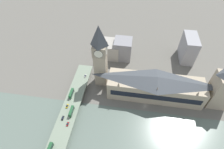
# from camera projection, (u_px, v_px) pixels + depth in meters

# --- Properties ---
(ground_plane) EXTENTS (600.00, 600.00, 0.00)m
(ground_plane) POSITION_uv_depth(u_px,v_px,m) (145.00, 106.00, 179.27)
(ground_plane) COLOR #605E56
(river_water) EXTENTS (66.17, 360.00, 0.30)m
(river_water) POSITION_uv_depth(u_px,v_px,m) (144.00, 144.00, 152.77)
(river_water) COLOR slate
(river_water) RESTS_ON ground_plane
(parliament_hall) EXTENTS (25.27, 96.39, 28.78)m
(parliament_hall) POSITION_uv_depth(u_px,v_px,m) (155.00, 87.00, 178.41)
(parliament_hall) COLOR tan
(parliament_hall) RESTS_ON ground_plane
(clock_tower) EXTENTS (13.74, 13.74, 72.88)m
(clock_tower) POSITION_uv_depth(u_px,v_px,m) (100.00, 56.00, 174.43)
(clock_tower) COLOR tan
(clock_tower) RESTS_ON ground_plane
(victoria_tower) EXTENTS (18.49, 18.49, 51.76)m
(victoria_tower) POSITION_uv_depth(u_px,v_px,m) (223.00, 88.00, 165.18)
(victoria_tower) COLOR tan
(victoria_tower) RESTS_ON ground_plane
(road_bridge) EXTENTS (164.35, 16.75, 6.33)m
(road_bridge) POSITION_uv_depth(u_px,v_px,m) (63.00, 129.00, 156.54)
(road_bridge) COLOR #5D6A59
(road_bridge) RESTS_ON ground_plane
(double_decker_bus_lead) EXTENTS (10.93, 2.51, 4.79)m
(double_decker_bus_lead) POSITION_uv_depth(u_px,v_px,m) (71.00, 93.00, 179.26)
(double_decker_bus_lead) COLOR #235B33
(double_decker_bus_lead) RESTS_ON road_bridge
(double_decker_bus_mid) EXTENTS (10.71, 2.50, 4.74)m
(double_decker_bus_mid) POSITION_uv_depth(u_px,v_px,m) (71.00, 111.00, 164.87)
(double_decker_bus_mid) COLOR #235B33
(double_decker_bus_mid) RESTS_ON road_bridge
(double_decker_bus_rear) EXTENTS (10.75, 2.62, 5.05)m
(double_decker_bus_rear) POSITION_uv_depth(u_px,v_px,m) (49.00, 149.00, 140.61)
(double_decker_bus_rear) COLOR #235B33
(double_decker_bus_rear) RESTS_ON road_bridge
(car_northbound_lead) EXTENTS (3.85, 1.81, 1.31)m
(car_northbound_lead) POSITION_uv_depth(u_px,v_px,m) (68.00, 124.00, 157.97)
(car_northbound_lead) COLOR maroon
(car_northbound_lead) RESTS_ON road_bridge
(car_northbound_mid) EXTENTS (4.49, 1.92, 1.35)m
(car_northbound_mid) POSITION_uv_depth(u_px,v_px,m) (85.00, 76.00, 198.46)
(car_northbound_mid) COLOR silver
(car_northbound_mid) RESTS_ON road_bridge
(car_northbound_tail) EXTENTS (4.33, 1.88, 1.46)m
(car_northbound_tail) POSITION_uv_depth(u_px,v_px,m) (67.00, 106.00, 170.92)
(car_northbound_tail) COLOR gold
(car_northbound_tail) RESTS_ON road_bridge
(car_southbound_lead) EXTENTS (4.54, 1.76, 1.35)m
(car_southbound_lead) POSITION_uv_depth(u_px,v_px,m) (63.00, 118.00, 162.11)
(car_southbound_lead) COLOR black
(car_southbound_lead) RESTS_ON road_bridge
(city_block_west) EXTENTS (24.78, 24.42, 20.25)m
(city_block_west) POSITION_uv_depth(u_px,v_px,m) (110.00, 49.00, 226.59)
(city_block_west) COLOR #A39E93
(city_block_west) RESTS_ON ground_plane
(city_block_center) EXTENTS (21.70, 21.73, 26.06)m
(city_block_center) POSITION_uv_depth(u_px,v_px,m) (123.00, 49.00, 222.15)
(city_block_center) COLOR gray
(city_block_center) RESTS_ON ground_plane
(city_block_east) EXTENTS (32.30, 15.65, 31.97)m
(city_block_east) POSITION_uv_depth(u_px,v_px,m) (188.00, 48.00, 218.55)
(city_block_east) COLOR #939399
(city_block_east) RESTS_ON ground_plane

